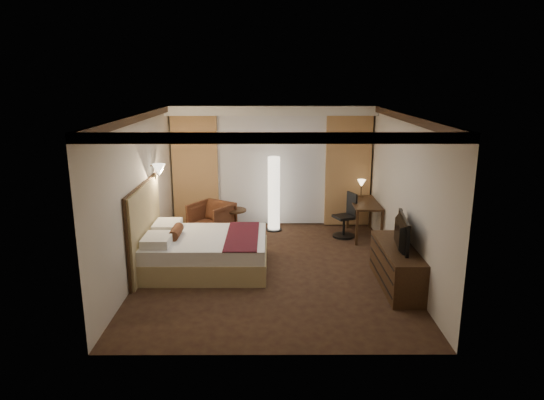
{
  "coord_description": "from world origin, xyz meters",
  "views": [
    {
      "loc": [
        -0.03,
        -8.01,
        3.29
      ],
      "look_at": [
        0.0,
        0.4,
        1.15
      ],
      "focal_mm": 32.0,
      "sensor_mm": 36.0,
      "label": 1
    }
  ],
  "objects_px": {
    "bed": "(207,252)",
    "floor_lamp": "(274,194)",
    "armchair": "(212,218)",
    "television": "(397,230)",
    "desk": "(364,219)",
    "dresser": "(396,266)",
    "side_table": "(235,221)",
    "office_chair": "(344,215)"
  },
  "relations": [
    {
      "from": "bed",
      "to": "desk",
      "type": "bearing_deg",
      "value": 30.18
    },
    {
      "from": "dresser",
      "to": "office_chair",
      "type": "bearing_deg",
      "value": 101.0
    },
    {
      "from": "desk",
      "to": "television",
      "type": "relative_size",
      "value": 1.24
    },
    {
      "from": "bed",
      "to": "television",
      "type": "relative_size",
      "value": 2.1
    },
    {
      "from": "bed",
      "to": "floor_lamp",
      "type": "xyz_separation_m",
      "value": [
        1.19,
        2.22,
        0.52
      ]
    },
    {
      "from": "armchair",
      "to": "floor_lamp",
      "type": "relative_size",
      "value": 0.48
    },
    {
      "from": "desk",
      "to": "dresser",
      "type": "xyz_separation_m",
      "value": [
        0.05,
        -2.52,
        -0.04
      ]
    },
    {
      "from": "floor_lamp",
      "to": "dresser",
      "type": "height_order",
      "value": "floor_lamp"
    },
    {
      "from": "floor_lamp",
      "to": "television",
      "type": "distance_m",
      "value": 3.52
    },
    {
      "from": "dresser",
      "to": "television",
      "type": "relative_size",
      "value": 1.72
    },
    {
      "from": "floor_lamp",
      "to": "desk",
      "type": "distance_m",
      "value": 2.0
    },
    {
      "from": "television",
      "to": "desk",
      "type": "bearing_deg",
      "value": 7.66
    },
    {
      "from": "armchair",
      "to": "floor_lamp",
      "type": "bearing_deg",
      "value": 48.79
    },
    {
      "from": "armchair",
      "to": "television",
      "type": "xyz_separation_m",
      "value": [
        3.25,
        -2.56,
        0.56
      ]
    },
    {
      "from": "desk",
      "to": "television",
      "type": "distance_m",
      "value": 2.59
    },
    {
      "from": "dresser",
      "to": "television",
      "type": "height_order",
      "value": "television"
    },
    {
      "from": "television",
      "to": "bed",
      "type": "bearing_deg",
      "value": 84.13
    },
    {
      "from": "dresser",
      "to": "television",
      "type": "distance_m",
      "value": 0.62
    },
    {
      "from": "armchair",
      "to": "office_chair",
      "type": "relative_size",
      "value": 0.84
    },
    {
      "from": "armchair",
      "to": "television",
      "type": "relative_size",
      "value": 0.8
    },
    {
      "from": "armchair",
      "to": "dresser",
      "type": "height_order",
      "value": "armchair"
    },
    {
      "from": "dresser",
      "to": "desk",
      "type": "bearing_deg",
      "value": 91.14
    },
    {
      "from": "armchair",
      "to": "floor_lamp",
      "type": "xyz_separation_m",
      "value": [
        1.32,
        0.38,
        0.43
      ]
    },
    {
      "from": "bed",
      "to": "desk",
      "type": "height_order",
      "value": "desk"
    },
    {
      "from": "side_table",
      "to": "television",
      "type": "height_order",
      "value": "television"
    },
    {
      "from": "side_table",
      "to": "office_chair",
      "type": "bearing_deg",
      "value": -5.9
    },
    {
      "from": "side_table",
      "to": "television",
      "type": "distance_m",
      "value": 3.93
    },
    {
      "from": "side_table",
      "to": "floor_lamp",
      "type": "distance_m",
      "value": 1.03
    },
    {
      "from": "desk",
      "to": "dresser",
      "type": "bearing_deg",
      "value": -88.86
    },
    {
      "from": "desk",
      "to": "television",
      "type": "height_order",
      "value": "television"
    },
    {
      "from": "office_chair",
      "to": "desk",
      "type": "bearing_deg",
      "value": -16.05
    },
    {
      "from": "armchair",
      "to": "side_table",
      "type": "relative_size",
      "value": 1.47
    },
    {
      "from": "armchair",
      "to": "dresser",
      "type": "bearing_deg",
      "value": -5.36
    },
    {
      "from": "side_table",
      "to": "office_chair",
      "type": "distance_m",
      "value": 2.33
    },
    {
      "from": "desk",
      "to": "office_chair",
      "type": "distance_m",
      "value": 0.44
    },
    {
      "from": "desk",
      "to": "bed",
      "type": "bearing_deg",
      "value": -149.82
    },
    {
      "from": "bed",
      "to": "armchair",
      "type": "distance_m",
      "value": 1.85
    },
    {
      "from": "side_table",
      "to": "floor_lamp",
      "type": "bearing_deg",
      "value": 15.64
    },
    {
      "from": "dresser",
      "to": "armchair",
      "type": "bearing_deg",
      "value": 141.96
    },
    {
      "from": "side_table",
      "to": "dresser",
      "type": "xyz_separation_m",
      "value": [
        2.79,
        -2.71,
        0.06
      ]
    },
    {
      "from": "floor_lamp",
      "to": "desk",
      "type": "height_order",
      "value": "floor_lamp"
    },
    {
      "from": "bed",
      "to": "armchair",
      "type": "relative_size",
      "value": 2.63
    }
  ]
}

